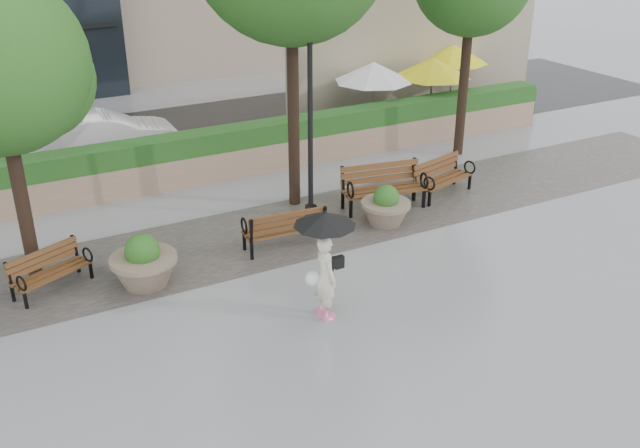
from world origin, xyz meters
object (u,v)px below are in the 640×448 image
bench_3 (383,196)px  pedestrian (325,255)px  planter_right (386,209)px  bench_2 (284,236)px  lamppost (310,138)px  bench_1 (52,279)px  bench_4 (442,185)px  car_right (105,136)px  planter_left (144,266)px

bench_3 → pedestrian: size_ratio=1.04×
planter_right → pedestrian: bearing=-138.2°
bench_2 → lamppost: (1.28, 1.20, 1.73)m
bench_1 → pedestrian: 5.54m
bench_1 → bench_4: 9.76m
bench_4 → lamppost: size_ratio=0.41×
bench_3 → car_right: size_ratio=0.51×
bench_3 → planter_left: (-6.28, -0.99, 0.11)m
bench_3 → bench_4: 1.82m
bench_2 → car_right: car_right is taller
bench_3 → planter_left: size_ratio=1.62×
bench_2 → car_right: bearing=-70.9°
car_right → planter_right: bearing=-146.3°
bench_1 → lamppost: 6.40m
car_right → planter_left: bearing=174.6°
planter_left → planter_right: size_ratio=1.13×
planter_left → car_right: size_ratio=0.31×
bench_2 → bench_3: size_ratio=0.85×
bench_2 → car_right: size_ratio=0.43×
bench_1 → planter_right: (7.47, -0.51, 0.14)m
planter_left → car_right: 8.03m
bench_2 → planter_left: planter_left is taller
bench_4 → planter_left: (-8.10, -0.99, 0.15)m
bench_1 → planter_left: (1.66, -0.68, 0.19)m
bench_4 → car_right: bearing=120.2°
planter_right → car_right: size_ratio=0.28×
bench_4 → planter_right: planter_right is taller
bench_2 → planter_left: size_ratio=1.38×
planter_left → pedestrian: size_ratio=0.64×
bench_4 → pedestrian: pedestrian is taller
bench_4 → car_right: size_ratio=0.44×
bench_4 → lamppost: bearing=159.0°
bench_1 → planter_left: 1.81m
planter_right → lamppost: (-1.36, 1.20, 1.63)m
bench_1 → bench_4: bench_4 is taller
bench_3 → bench_4: size_ratio=1.14×
bench_3 → pedestrian: 5.26m
bench_2 → pedestrian: (-0.54, -2.84, 0.97)m
bench_1 → car_right: size_ratio=0.39×
bench_4 → car_right: (-7.00, 6.96, 0.42)m
bench_2 → lamppost: size_ratio=0.40×
lamppost → pedestrian: size_ratio=2.19×
bench_1 → bench_4: bearing=-22.8°
bench_4 → pedestrian: bearing=-161.2°
planter_right → pedestrian: (-3.19, -2.85, 0.87)m
lamppost → car_right: bearing=117.0°
car_right → pedestrian: (1.53, -10.62, 0.56)m
planter_right → lamppost: bearing=138.6°
lamppost → bench_2: bearing=-136.8°
bench_1 → bench_2: bench_2 is taller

